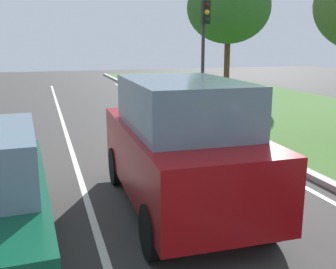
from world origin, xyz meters
name	(u,v)px	position (x,y,z in m)	size (l,w,h in m)	color
ground_plane	(92,139)	(0.00, 14.00, 0.00)	(60.00, 60.00, 0.00)	#383533
lane_line_center	(69,141)	(-0.70, 14.00, 0.00)	(0.12, 32.00, 0.01)	silver
lane_line_right_edge	(202,131)	(3.60, 14.00, 0.00)	(0.12, 32.00, 0.01)	silver
grass_verge_right	(327,122)	(8.50, 14.00, 0.03)	(9.00, 48.00, 0.06)	#3D6628
curb_right	(216,129)	(4.10, 14.00, 0.06)	(0.24, 48.00, 0.12)	#9E9B93
car_suv_ahead	(180,144)	(0.84, 8.35, 1.17)	(2.06, 4.54, 2.28)	maroon
traffic_light_near_right	(204,33)	(5.10, 17.60, 3.21)	(0.32, 0.50, 4.82)	#2D2D2D
tree_roadside_far	(229,8)	(8.71, 22.89, 4.69)	(4.57, 4.57, 6.65)	#4C331E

